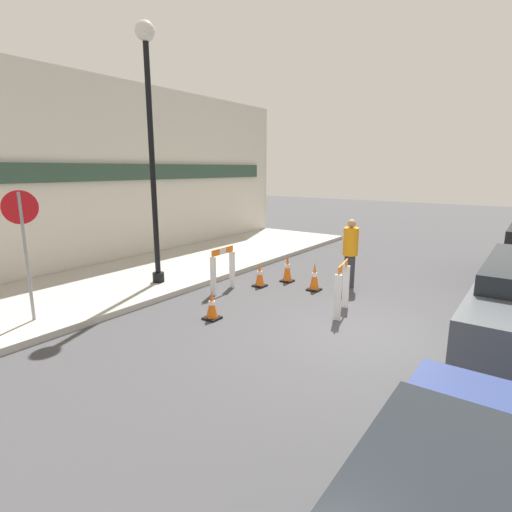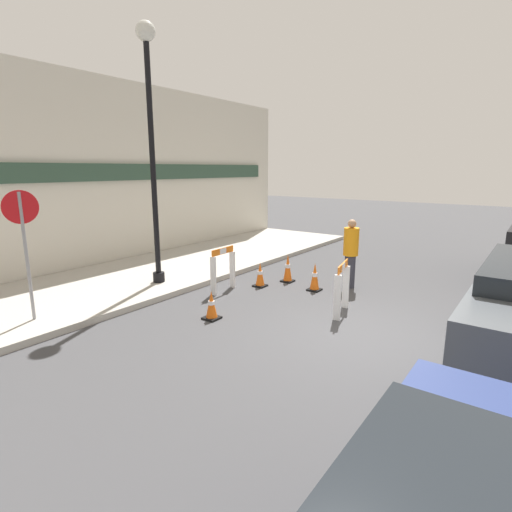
{
  "view_description": "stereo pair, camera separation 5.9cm",
  "coord_description": "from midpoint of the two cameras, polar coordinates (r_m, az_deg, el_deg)",
  "views": [
    {
      "loc": [
        -6.58,
        -2.15,
        2.91
      ],
      "look_at": [
        0.49,
        2.89,
        1.0
      ],
      "focal_mm": 28.0,
      "sensor_mm": 36.0,
      "label": 1
    },
    {
      "loc": [
        -6.54,
        -2.2,
        2.91
      ],
      "look_at": [
        0.49,
        2.89,
        1.0
      ],
      "focal_mm": 28.0,
      "sensor_mm": 36.0,
      "label": 2
    }
  ],
  "objects": [
    {
      "name": "traffic_cone_2",
      "position": [
        10.44,
        4.35,
        -1.77
      ],
      "size": [
        0.3,
        0.3,
        0.74
      ],
      "color": "black",
      "rests_on": "ground_plane"
    },
    {
      "name": "storefront_facade",
      "position": [
        12.48,
        -23.16,
        10.72
      ],
      "size": [
        18.0,
        0.22,
        5.5
      ],
      "color": "beige",
      "rests_on": "ground_plane"
    },
    {
      "name": "sidewalk_slab",
      "position": [
        11.19,
        -16.59,
        -2.84
      ],
      "size": [
        18.0,
        3.86,
        0.13
      ],
      "color": "#ADA89E",
      "rests_on": "ground_plane"
    },
    {
      "name": "traffic_cone_3",
      "position": [
        9.78,
        8.18,
        -3.0
      ],
      "size": [
        0.3,
        0.3,
        0.69
      ],
      "color": "black",
      "rests_on": "ground_plane"
    },
    {
      "name": "streetlamp_post",
      "position": [
        9.97,
        -15.07,
        17.78
      ],
      "size": [
        0.44,
        0.44,
        5.95
      ],
      "color": "black",
      "rests_on": "sidewalk_slab"
    },
    {
      "name": "traffic_cone_1",
      "position": [
        10.0,
        0.38,
        -2.72
      ],
      "size": [
        0.3,
        0.3,
        0.62
      ],
      "color": "black",
      "rests_on": "ground_plane"
    },
    {
      "name": "barricade_1",
      "position": [
        8.27,
        12.01,
        -4.27
      ],
      "size": [
        0.86,
        0.3,
        1.07
      ],
      "rotation": [
        0.0,
        0.0,
        6.49
      ],
      "color": "white",
      "rests_on": "ground_plane"
    },
    {
      "name": "barricade_0",
      "position": [
        9.59,
        -4.93,
        -1.76
      ],
      "size": [
        0.8,
        0.16,
        1.07
      ],
      "rotation": [
        0.0,
        0.0,
        3.18
      ],
      "color": "white",
      "rests_on": "ground_plane"
    },
    {
      "name": "ground_plane",
      "position": [
        7.5,
        16.1,
        -10.94
      ],
      "size": [
        60.0,
        60.0,
        0.0
      ],
      "primitive_type": "plane",
      "color": "#424244"
    },
    {
      "name": "person_worker",
      "position": [
        10.08,
        13.15,
        0.64
      ],
      "size": [
        0.48,
        0.48,
        1.7
      ],
      "rotation": [
        0.0,
        0.0,
        2.76
      ],
      "color": "#33333D",
      "rests_on": "ground_plane"
    },
    {
      "name": "stop_sign",
      "position": [
        8.29,
        -30.45,
        2.59
      ],
      "size": [
        0.59,
        0.15,
        2.4
      ],
      "rotation": [
        0.0,
        0.0,
        2.92
      ],
      "color": "gray",
      "rests_on": "sidewalk_slab"
    },
    {
      "name": "traffic_cone_0",
      "position": [
        7.93,
        -6.54,
        -7.06
      ],
      "size": [
        0.3,
        0.3,
        0.58
      ],
      "color": "black",
      "rests_on": "ground_plane"
    }
  ]
}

